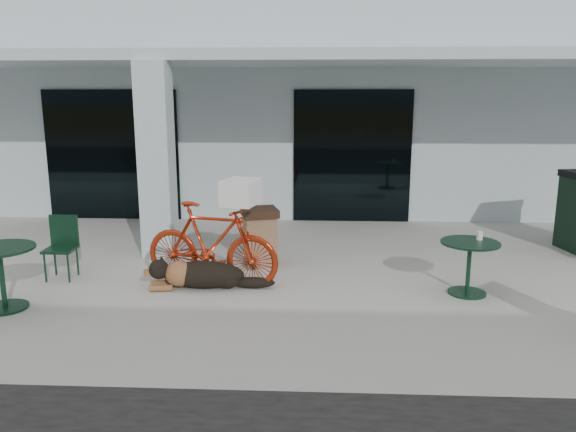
# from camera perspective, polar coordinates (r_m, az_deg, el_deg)

# --- Properties ---
(ground) EXTENTS (80.00, 80.00, 0.00)m
(ground) POSITION_cam_1_polar(r_m,az_deg,el_deg) (7.14, -5.87, -9.24)
(ground) COLOR #AEABA4
(ground) RESTS_ON ground
(building) EXTENTS (22.00, 7.00, 4.50)m
(building) POSITION_cam_1_polar(r_m,az_deg,el_deg) (15.10, -1.20, 10.95)
(building) COLOR silver
(building) RESTS_ON ground
(storefront_glass_left) EXTENTS (2.80, 0.06, 2.70)m
(storefront_glass_left) POSITION_cam_1_polar(r_m,az_deg,el_deg) (12.36, -17.40, 5.90)
(storefront_glass_left) COLOR black
(storefront_glass_left) RESTS_ON ground
(storefront_glass_right) EXTENTS (2.40, 0.06, 2.70)m
(storefront_glass_right) POSITION_cam_1_polar(r_m,az_deg,el_deg) (11.64, 6.53, 6.01)
(storefront_glass_right) COLOR black
(storefront_glass_right) RESTS_ON ground
(column) EXTENTS (0.50, 0.50, 3.12)m
(column) POSITION_cam_1_polar(r_m,az_deg,el_deg) (9.28, -13.19, 5.47)
(column) COLOR silver
(column) RESTS_ON ground
(overhang) EXTENTS (22.00, 2.80, 0.18)m
(overhang) POSITION_cam_1_polar(r_m,az_deg,el_deg) (10.23, -3.19, 15.64)
(overhang) COLOR silver
(overhang) RESTS_ON column
(bicycle) EXTENTS (2.01, 0.98, 1.17)m
(bicycle) POSITION_cam_1_polar(r_m,az_deg,el_deg) (7.85, -7.78, -2.82)
(bicycle) COLOR #9D250C
(bicycle) RESTS_ON ground
(laundry_basket) EXTENTS (0.54, 0.64, 0.33)m
(laundry_basket) POSITION_cam_1_polar(r_m,az_deg,el_deg) (7.52, -4.80, 2.44)
(laundry_basket) COLOR white
(laundry_basket) RESTS_ON bicycle
(dog) EXTENTS (1.36, 0.63, 0.43)m
(dog) POSITION_cam_1_polar(r_m,az_deg,el_deg) (7.80, -8.60, -5.74)
(dog) COLOR black
(dog) RESTS_ON ground
(cafe_table_near) EXTENTS (0.95, 0.95, 0.79)m
(cafe_table_near) POSITION_cam_1_polar(r_m,az_deg,el_deg) (7.78, -27.05, -5.66)
(cafe_table_near) COLOR #133622
(cafe_table_near) RESTS_ON ground
(cafe_chair_near) EXTENTS (0.42, 0.46, 0.91)m
(cafe_chair_near) POSITION_cam_1_polar(r_m,az_deg,el_deg) (8.67, -22.14, -3.07)
(cafe_chair_near) COLOR #133622
(cafe_chair_near) RESTS_ON ground
(cafe_table_far) EXTENTS (0.81, 0.81, 0.72)m
(cafe_table_far) POSITION_cam_1_polar(r_m,az_deg,el_deg) (7.83, 17.87, -5.05)
(cafe_table_far) COLOR #133622
(cafe_table_far) RESTS_ON ground
(cup_on_table) EXTENTS (0.09, 0.09, 0.11)m
(cup_on_table) POSITION_cam_1_polar(r_m,az_deg,el_deg) (7.86, 18.89, -1.91)
(cup_on_table) COLOR white
(cup_on_table) RESTS_ON cafe_table_far
(trash_receptacle) EXTENTS (0.65, 0.65, 0.90)m
(trash_receptacle) POSITION_cam_1_polar(r_m,az_deg,el_deg) (8.68, -2.87, -2.14)
(trash_receptacle) COLOR brown
(trash_receptacle) RESTS_ON ground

